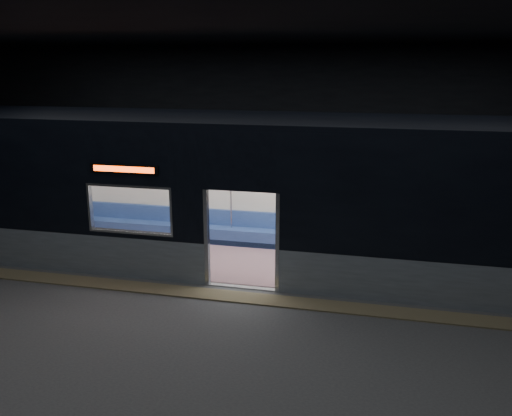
% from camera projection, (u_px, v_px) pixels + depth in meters
% --- Properties ---
extents(station_floor, '(24.00, 14.00, 0.01)m').
position_uv_depth(station_floor, '(228.00, 310.00, 10.17)').
color(station_floor, '#47494C').
rests_on(station_floor, ground).
extents(station_envelope, '(24.00, 14.00, 5.00)m').
position_uv_depth(station_envelope, '(225.00, 113.00, 9.21)').
color(station_envelope, black).
rests_on(station_envelope, station_floor).
extents(tactile_strip, '(22.80, 0.50, 0.03)m').
position_uv_depth(tactile_strip, '(236.00, 297.00, 10.68)').
color(tactile_strip, '#8C7F59').
rests_on(tactile_strip, station_floor).
extents(metro_car, '(18.00, 3.04, 3.35)m').
position_uv_depth(metro_car, '(258.00, 185.00, 12.08)').
color(metro_car, '#919DAD').
rests_on(metro_car, station_floor).
extents(passenger, '(0.45, 0.74, 1.42)m').
position_uv_depth(passenger, '(327.00, 221.00, 12.97)').
color(passenger, black).
rests_on(passenger, metro_car).
extents(handbag, '(0.29, 0.25, 0.14)m').
position_uv_depth(handbag, '(327.00, 229.00, 12.77)').
color(handbag, black).
rests_on(handbag, passenger).
extents(transit_map, '(1.02, 0.03, 0.66)m').
position_uv_depth(transit_map, '(353.00, 192.00, 12.96)').
color(transit_map, white).
rests_on(transit_map, metro_car).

